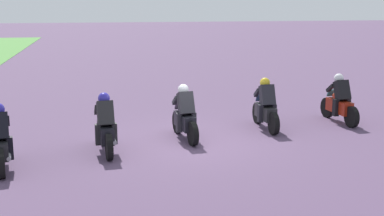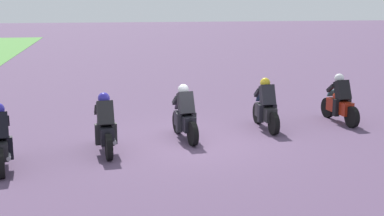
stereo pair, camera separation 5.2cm
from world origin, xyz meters
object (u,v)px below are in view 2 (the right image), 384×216
at_px(rider_lane_b, 266,108).
at_px(rider_lane_d, 105,128).
at_px(rider_lane_a, 340,103).
at_px(rider_lane_e, 0,142).
at_px(rider_lane_c, 185,117).

distance_m(rider_lane_b, rider_lane_d, 4.96).
xyz_separation_m(rider_lane_a, rider_lane_e, (-3.15, 9.50, 0.00)).
relative_size(rider_lane_c, rider_lane_d, 1.00).
bearing_deg(rider_lane_d, rider_lane_a, -79.66).
bearing_deg(rider_lane_a, rider_lane_d, 99.04).
distance_m(rider_lane_b, rider_lane_c, 2.63).
xyz_separation_m(rider_lane_d, rider_lane_e, (-0.97, 2.36, 0.00)).
height_order(rider_lane_b, rider_lane_e, same).
bearing_deg(rider_lane_d, rider_lane_e, 105.84).
bearing_deg(rider_lane_e, rider_lane_c, -77.33).
relative_size(rider_lane_c, rider_lane_e, 1.00).
xyz_separation_m(rider_lane_b, rider_lane_c, (-0.77, 2.51, 0.00)).
relative_size(rider_lane_b, rider_lane_c, 1.00).
height_order(rider_lane_a, rider_lane_c, same).
bearing_deg(rider_lane_d, rider_lane_c, -72.82).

